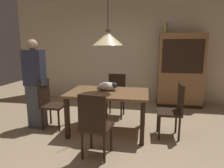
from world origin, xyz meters
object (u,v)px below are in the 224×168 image
object	(u,v)px
hutch_bookcase	(180,72)
person_standing	(35,84)
pendant_lamp	(108,39)
book_green_slim	(167,28)
chair_near_front	(95,123)
chair_left_side	(50,101)
chair_right_side	(174,108)
chair_far_back	(116,93)
cat_sleeping	(108,86)
dining_table	(108,97)
book_yellow_short	(165,30)

from	to	relation	value
hutch_bookcase	person_standing	world-z (taller)	hutch_bookcase
pendant_lamp	book_green_slim	size ratio (longest dim) A/B	5.00
chair_near_front	book_green_slim	xyz separation A→B (m)	(1.13, 2.78, 1.47)
chair_left_side	chair_near_front	bearing A→B (deg)	-38.06
book_green_slim	person_standing	world-z (taller)	book_green_slim
chair_left_side	chair_right_side	xyz separation A→B (m)	(2.26, 0.00, 0.00)
chair_far_back	pendant_lamp	size ratio (longest dim) A/B	0.72
chair_right_side	cat_sleeping	bearing A→B (deg)	175.21
person_standing	book_green_slim	bearing A→B (deg)	37.77
chair_near_front	person_standing	distance (m)	1.64
pendant_lamp	hutch_bookcase	world-z (taller)	pendant_lamp
book_green_slim	chair_far_back	bearing A→B (deg)	-137.40
dining_table	chair_right_side	bearing A→B (deg)	0.12
dining_table	person_standing	distance (m)	1.39
chair_near_front	chair_far_back	distance (m)	1.76
chair_right_side	person_standing	bearing A→B (deg)	-179.23
book_green_slim	chair_near_front	bearing A→B (deg)	-112.07
chair_near_front	chair_right_side	distance (m)	1.44
chair_near_front	book_green_slim	distance (m)	3.34
chair_near_front	person_standing	world-z (taller)	person_standing
dining_table	chair_right_side	world-z (taller)	chair_right_side
chair_far_back	person_standing	size ratio (longest dim) A/B	0.56
chair_near_front	chair_right_side	bearing A→B (deg)	37.75
chair_near_front	pendant_lamp	xyz separation A→B (m)	(0.01, 0.88, 1.15)
pendant_lamp	person_standing	size ratio (longest dim) A/B	0.78
cat_sleeping	person_standing	distance (m)	1.36
book_yellow_short	person_standing	xyz separation A→B (m)	(-2.45, -1.94, -1.10)
chair_left_side	hutch_bookcase	xyz separation A→B (m)	(2.62, 1.90, 0.38)
chair_near_front	chair_left_side	world-z (taller)	same
dining_table	pendant_lamp	xyz separation A→B (m)	(0.00, 0.00, 1.01)
chair_near_front	hutch_bookcase	size ratio (longest dim) A/B	0.50
dining_table	chair_left_side	world-z (taller)	chair_left_side
chair_near_front	hutch_bookcase	distance (m)	3.18
chair_left_side	book_green_slim	bearing A→B (deg)	40.29
pendant_lamp	chair_right_side	bearing A→B (deg)	0.12
person_standing	chair_right_side	bearing A→B (deg)	0.77
chair_near_front	person_standing	bearing A→B (deg)	148.29
chair_near_front	cat_sleeping	xyz separation A→B (m)	(-0.01, 0.98, 0.32)
chair_far_back	person_standing	world-z (taller)	person_standing
cat_sleeping	person_standing	xyz separation A→B (m)	(-1.36, -0.13, 0.01)
dining_table	cat_sleeping	world-z (taller)	cat_sleeping
chair_far_back	book_green_slim	distance (m)	2.11
chair_left_side	cat_sleeping	world-z (taller)	chair_left_side
cat_sleeping	book_green_slim	xyz separation A→B (m)	(1.14, 1.81, 1.15)
chair_far_back	chair_right_side	size ratio (longest dim) A/B	1.00
dining_table	book_green_slim	size ratio (longest dim) A/B	5.38
chair_left_side	chair_right_side	world-z (taller)	same
chair_right_side	hutch_bookcase	bearing A→B (deg)	79.04
chair_right_side	book_green_slim	size ratio (longest dim) A/B	3.58
cat_sleeping	chair_near_front	bearing A→B (deg)	-89.25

